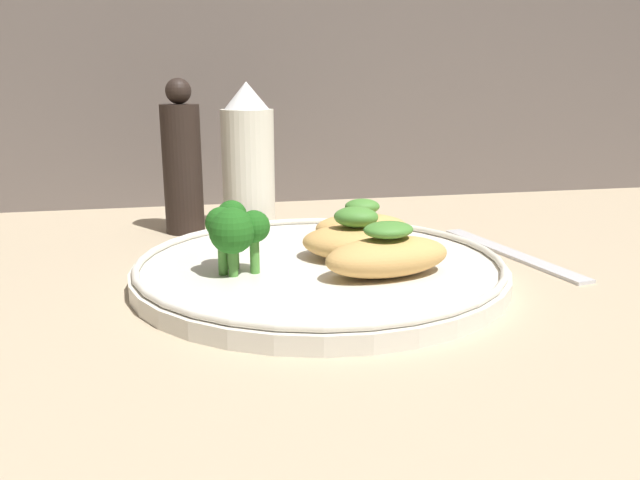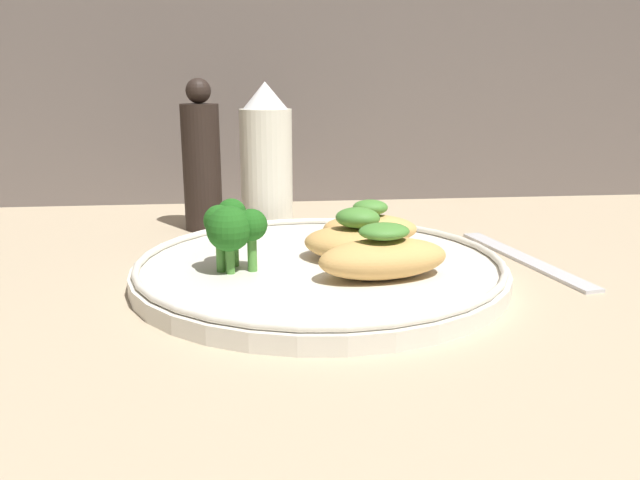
{
  "view_description": "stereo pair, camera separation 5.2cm",
  "coord_description": "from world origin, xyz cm",
  "px_view_note": "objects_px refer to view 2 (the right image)",
  "views": [
    {
      "loc": [
        -10.51,
        -49.0,
        16.21
      ],
      "look_at": [
        0.0,
        0.0,
        3.4
      ],
      "focal_mm": 35.0,
      "sensor_mm": 36.0,
      "label": 1
    },
    {
      "loc": [
        -5.41,
        -49.82,
        16.21
      ],
      "look_at": [
        0.0,
        0.0,
        3.4
      ],
      "focal_mm": 35.0,
      "sensor_mm": 36.0,
      "label": 2
    }
  ],
  "objects_px": {
    "sauce_bottle": "(266,160)",
    "broccoli_bunch": "(232,226)",
    "pepper_grinder": "(202,162)",
    "plate": "(320,268)"
  },
  "relations": [
    {
      "from": "plate",
      "to": "pepper_grinder",
      "type": "height_order",
      "value": "pepper_grinder"
    },
    {
      "from": "sauce_bottle",
      "to": "pepper_grinder",
      "type": "xyz_separation_m",
      "value": [
        -0.07,
        0.0,
        -0.0
      ]
    },
    {
      "from": "broccoli_bunch",
      "to": "pepper_grinder",
      "type": "height_order",
      "value": "pepper_grinder"
    },
    {
      "from": "broccoli_bunch",
      "to": "sauce_bottle",
      "type": "distance_m",
      "value": 0.22
    },
    {
      "from": "sauce_bottle",
      "to": "pepper_grinder",
      "type": "distance_m",
      "value": 0.07
    },
    {
      "from": "sauce_bottle",
      "to": "broccoli_bunch",
      "type": "bearing_deg",
      "value": -98.8
    },
    {
      "from": "plate",
      "to": "sauce_bottle",
      "type": "distance_m",
      "value": 0.21
    },
    {
      "from": "sauce_bottle",
      "to": "pepper_grinder",
      "type": "bearing_deg",
      "value": 180.0
    },
    {
      "from": "pepper_grinder",
      "to": "sauce_bottle",
      "type": "bearing_deg",
      "value": 0.0
    },
    {
      "from": "broccoli_bunch",
      "to": "sauce_bottle",
      "type": "relative_size",
      "value": 0.35
    }
  ]
}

